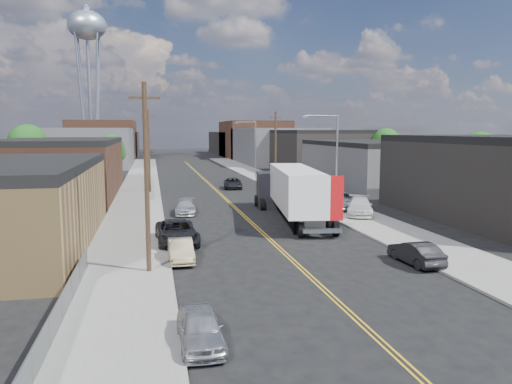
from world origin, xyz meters
name	(u,v)px	position (x,y,z in m)	size (l,w,h in m)	color
ground	(205,180)	(0.00, 60.00, 0.00)	(260.00, 260.00, 0.00)	black
centerline	(217,191)	(0.00, 45.00, 0.01)	(0.32, 120.00, 0.01)	gold
sidewalk_left	(139,193)	(-9.50, 45.00, 0.07)	(5.00, 140.00, 0.15)	slate
sidewalk_right	(291,189)	(9.50, 45.00, 0.07)	(5.00, 140.00, 0.15)	slate
warehouse_brown	(62,168)	(-18.00, 44.00, 3.30)	(12.00, 26.00, 6.60)	#4D2C1F
industrial_right_b	(378,164)	(22.00, 46.00, 3.05)	(14.00, 24.00, 6.10)	#3D3D40
industrial_right_c	(316,151)	(22.00, 72.00, 3.80)	(14.00, 22.00, 7.60)	black
skyline_left_a	(93,147)	(-20.00, 95.00, 4.00)	(16.00, 30.00, 8.00)	#3D3D40
skyline_right_a	(276,146)	(20.00, 95.00, 4.00)	(16.00, 30.00, 8.00)	#3D3D40
skyline_left_b	(104,140)	(-20.00, 120.00, 5.00)	(16.00, 26.00, 10.00)	#4D2C1F
skyline_right_b	(254,139)	(20.00, 120.00, 5.00)	(16.00, 26.00, 10.00)	#4D2C1F
skyline_left_c	(110,144)	(-20.00, 140.00, 3.50)	(16.00, 40.00, 7.00)	black
skyline_right_c	(241,143)	(20.00, 140.00, 3.50)	(16.00, 40.00, 7.00)	black
water_tower	(87,31)	(-22.00, 110.00, 30.65)	(9.00, 9.00, 36.90)	gray
streetlight_near	(333,156)	(7.60, 25.00, 5.33)	(3.39, 0.25, 9.00)	gray
streetlight_far	(253,145)	(7.60, 60.00, 5.33)	(3.39, 0.25, 9.00)	gray
utility_pole_left_near	(147,177)	(-8.20, 10.00, 5.14)	(1.60, 0.26, 10.00)	black
utility_pole_left_far	(149,150)	(-8.20, 45.00, 5.14)	(1.60, 0.26, 10.00)	black
utility_pole_right	(275,149)	(8.20, 48.00, 5.14)	(1.60, 0.26, 10.00)	black
chainlink_fence	(62,309)	(-11.50, 3.50, 0.66)	(0.05, 16.00, 1.22)	slate
tree_left_mid	(28,146)	(-23.94, 55.00, 5.48)	(5.10, 5.04, 8.37)	black
tree_left_far	(111,150)	(-13.94, 62.00, 4.57)	(4.35, 4.20, 6.97)	black
tree_right_near	(479,153)	(30.06, 36.00, 4.87)	(4.60, 4.48, 7.44)	black
tree_right_far	(386,145)	(30.06, 60.00, 5.18)	(4.85, 4.76, 7.91)	black
semi_truck	(290,189)	(3.57, 24.44, 2.54)	(4.71, 17.35, 4.46)	silver
car_left_a	(200,328)	(-6.40, 0.51, 0.65)	(1.53, 3.80, 1.30)	#9C9EA1
car_left_b	(181,250)	(-6.40, 12.19, 0.64)	(1.36, 3.91, 1.29)	#968562
car_left_c	(177,232)	(-6.40, 16.71, 0.79)	(2.62, 5.67, 1.58)	black
car_left_d	(186,207)	(-5.00, 28.62, 0.63)	(1.78, 4.37, 1.27)	#AFB1B5
car_right_oncoming	(416,253)	(6.60, 8.79, 0.66)	(1.40, 4.02, 1.32)	black
car_right_lot_a	(341,200)	(9.61, 28.00, 0.95)	(2.64, 5.73, 1.59)	#949799
car_right_lot_b	(360,206)	(9.88, 24.17, 0.91)	(2.14, 5.27, 1.53)	silver
car_right_lot_c	(306,185)	(10.53, 41.98, 0.86)	(1.67, 4.15, 1.41)	black
car_ahead_truck	(233,183)	(2.35, 47.41, 0.68)	(2.26, 4.90, 1.36)	black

